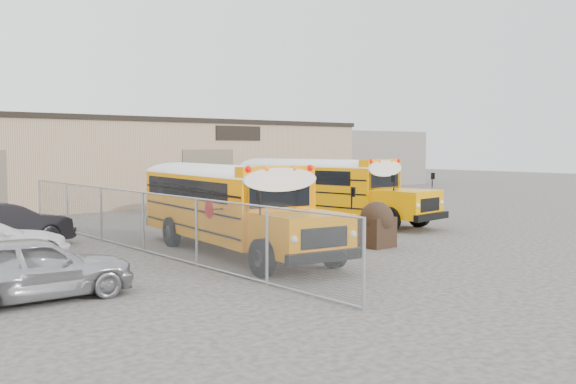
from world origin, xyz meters
TOP-DOWN VIEW (x-y plane):
  - ground at (0.00, 0.00)m, footprint 120.00×120.00m
  - warehouse at (-0.00, 19.99)m, footprint 30.20×10.20m
  - chainlink_fence at (-6.00, 3.00)m, footprint 0.07×18.07m
  - distant_building_right at (24.00, 24.00)m, footprint 10.00×8.00m
  - school_bus_left at (-3.32, 6.82)m, footprint 3.40×9.28m
  - school_bus_right at (2.73, 10.65)m, footprint 3.47×9.38m
  - tarp_bundle at (0.02, -0.84)m, footprint 1.05×1.05m
  - car_silver at (-10.58, -1.16)m, footprint 4.06×1.81m

SIDE VIEW (x-z plane):
  - ground at x=0.00m, z-range 0.00..0.00m
  - car_silver at x=-10.58m, z-range 0.00..1.36m
  - tarp_bundle at x=0.02m, z-range 0.02..1.45m
  - chainlink_fence at x=-6.00m, z-range 0.00..1.80m
  - school_bus_left at x=-3.32m, z-range 0.21..2.86m
  - school_bus_right at x=2.73m, z-range 0.21..2.89m
  - distant_building_right at x=24.00m, z-range 0.00..4.40m
  - warehouse at x=0.00m, z-range 0.04..4.71m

